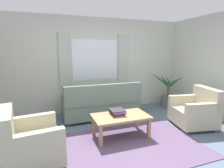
{
  "coord_description": "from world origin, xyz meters",
  "views": [
    {
      "loc": [
        -1.31,
        -2.73,
        1.69
      ],
      "look_at": [
        -0.06,
        0.7,
        1.02
      ],
      "focal_mm": 28.98,
      "sensor_mm": 36.0,
      "label": 1
    }
  ],
  "objects_px": {
    "coffee_table": "(121,118)",
    "potted_plant": "(168,95)",
    "couch": "(101,104)",
    "armchair_right": "(195,111)",
    "armchair_left": "(28,142)",
    "book_stack_on_table": "(117,112)"
  },
  "relations": [
    {
      "from": "armchair_left",
      "to": "book_stack_on_table",
      "type": "bearing_deg",
      "value": -82.43
    },
    {
      "from": "coffee_table",
      "to": "potted_plant",
      "type": "bearing_deg",
      "value": 31.89
    },
    {
      "from": "armchair_right",
      "to": "couch",
      "type": "bearing_deg",
      "value": -113.09
    },
    {
      "from": "couch",
      "to": "armchair_right",
      "type": "distance_m",
      "value": 2.23
    },
    {
      "from": "coffee_table",
      "to": "book_stack_on_table",
      "type": "distance_m",
      "value": 0.14
    },
    {
      "from": "potted_plant",
      "to": "armchair_left",
      "type": "bearing_deg",
      "value": -155.98
    },
    {
      "from": "couch",
      "to": "armchair_left",
      "type": "bearing_deg",
      "value": 43.39
    },
    {
      "from": "coffee_table",
      "to": "potted_plant",
      "type": "xyz_separation_m",
      "value": [
        2.11,
        1.31,
        -0.01
      ]
    },
    {
      "from": "coffee_table",
      "to": "book_stack_on_table",
      "type": "bearing_deg",
      "value": 119.78
    },
    {
      "from": "coffee_table",
      "to": "book_stack_on_table",
      "type": "relative_size",
      "value": 3.16
    },
    {
      "from": "couch",
      "to": "armchair_right",
      "type": "xyz_separation_m",
      "value": [
        1.85,
        -1.24,
        -0.01
      ]
    },
    {
      "from": "coffee_table",
      "to": "potted_plant",
      "type": "distance_m",
      "value": 2.48
    },
    {
      "from": "armchair_left",
      "to": "armchair_right",
      "type": "xyz_separation_m",
      "value": [
        3.43,
        0.26,
        0.0
      ]
    },
    {
      "from": "armchair_right",
      "to": "book_stack_on_table",
      "type": "relative_size",
      "value": 2.81
    },
    {
      "from": "couch",
      "to": "potted_plant",
      "type": "xyz_separation_m",
      "value": [
        2.16,
        0.17,
        0.01
      ]
    },
    {
      "from": "coffee_table",
      "to": "book_stack_on_table",
      "type": "xyz_separation_m",
      "value": [
        -0.04,
        0.07,
        0.11
      ]
    },
    {
      "from": "coffee_table",
      "to": "potted_plant",
      "type": "height_order",
      "value": "potted_plant"
    },
    {
      "from": "couch",
      "to": "coffee_table",
      "type": "xyz_separation_m",
      "value": [
        0.05,
        -1.14,
        0.01
      ]
    },
    {
      "from": "book_stack_on_table",
      "to": "couch",
      "type": "bearing_deg",
      "value": 90.61
    },
    {
      "from": "armchair_left",
      "to": "armchair_right",
      "type": "relative_size",
      "value": 0.96
    },
    {
      "from": "potted_plant",
      "to": "couch",
      "type": "bearing_deg",
      "value": -175.51
    },
    {
      "from": "armchair_right",
      "to": "potted_plant",
      "type": "distance_m",
      "value": 1.45
    }
  ]
}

